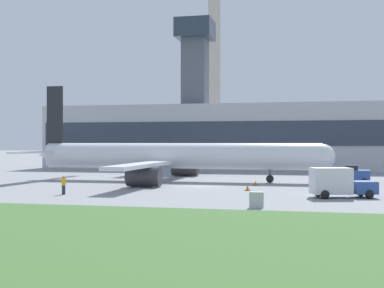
# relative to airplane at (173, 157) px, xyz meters

# --- Properties ---
(ground_plane) EXTENTS (400.00, 400.00, 0.00)m
(ground_plane) POSITION_rel_airplane_xyz_m (4.29, -5.98, -2.71)
(ground_plane) COLOR gray
(terminal_building) EXTENTS (66.08, 12.96, 24.91)m
(terminal_building) POSITION_rel_airplane_xyz_m (3.88, 29.63, 2.92)
(terminal_building) COLOR #B2B2B7
(terminal_building) RESTS_ON ground_plane
(smokestack_left) EXTENTS (3.32, 3.32, 42.53)m
(smokestack_left) POSITION_rel_airplane_xyz_m (-7.39, 65.23, 18.69)
(smokestack_left) COLOR #B2A899
(smokestack_left) RESTS_ON ground_plane
(airplane) EXTENTS (34.28, 32.51, 10.99)m
(airplane) POSITION_rel_airplane_xyz_m (0.00, 0.00, 0.00)
(airplane) COLOR silver
(airplane) RESTS_ON ground_plane
(pushback_tug) EXTENTS (3.77, 2.65, 1.97)m
(pushback_tug) POSITION_rel_airplane_xyz_m (19.27, 0.05, -1.82)
(pushback_tug) COLOR #2D4C93
(pushback_tug) RESTS_ON ground_plane
(baggage_truck) EXTENTS (5.34, 3.42, 2.37)m
(baggage_truck) POSITION_rel_airplane_xyz_m (17.34, -14.37, -1.55)
(baggage_truck) COLOR #2D4C93
(baggage_truck) RESTS_ON ground_plane
(ground_crew_person) EXTENTS (0.50, 0.50, 1.60)m
(ground_crew_person) POSITION_rel_airplane_xyz_m (-4.93, -16.89, -1.89)
(ground_crew_person) COLOR #23283D
(ground_crew_person) RESTS_ON ground_plane
(traffic_cone_near_nose) EXTENTS (0.53, 0.53, 0.55)m
(traffic_cone_near_nose) POSITION_rel_airplane_xyz_m (9.60, -9.80, -2.46)
(traffic_cone_near_nose) COLOR black
(traffic_cone_near_nose) RESTS_ON ground_plane
(traffic_cone_wingtip) EXTENTS (0.47, 0.47, 0.53)m
(traffic_cone_wingtip) POSITION_rel_airplane_xyz_m (9.71, -3.89, -2.46)
(traffic_cone_wingtip) COLOR black
(traffic_cone_wingtip) RESTS_ON ground_plane
(utility_cabinet) EXTENTS (0.93, 0.53, 1.06)m
(utility_cabinet) POSITION_rel_airplane_xyz_m (11.73, -22.21, -2.18)
(utility_cabinet) COLOR #B2B7B2
(utility_cabinet) RESTS_ON ground_plane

